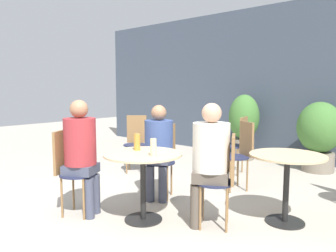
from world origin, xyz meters
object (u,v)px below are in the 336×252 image
Objects in this scene: bistro_chair_3 at (136,138)px; beer_glass_1 at (153,147)px; potted_plant_1 at (319,133)px; beer_glass_0 at (137,142)px; bistro_chair_0 at (224,173)px; seated_person_1 at (159,144)px; cafe_table_near at (143,167)px; potted_plant_0 at (244,123)px; seated_person_0 at (209,154)px; bistro_chair_5 at (241,149)px; bistro_chair_1 at (161,153)px; cafe_table_far at (287,170)px; bistro_chair_6 at (238,140)px; bistro_chair_2 at (69,164)px; seated_person_2 at (81,148)px.

beer_glass_1 is (1.77, -1.44, 0.25)m from bistro_chair_3.
beer_glass_0 is at bearing -105.61° from potted_plant_1.
bistro_chair_0 is 1.09m from seated_person_1.
cafe_table_near is 0.84m from bistro_chair_0.
potted_plant_0 is at bearing 179.03° from potted_plant_1.
cafe_table_near is at bearing -79.28° from potted_plant_0.
potted_plant_0 is (0.94, 2.00, 0.16)m from bistro_chair_3.
seated_person_0 is 0.56m from beer_glass_1.
beer_glass_0 is at bearing 154.94° from cafe_table_near.
bistro_chair_5 is at bearing 75.28° from beer_glass_0.
potted_plant_1 reaches higher than bistro_chair_1.
potted_plant_1 reaches higher than cafe_table_far.
cafe_table_near is 2.35m from bistro_chair_6.
cafe_table_far is 0.83m from seated_person_0.
bistro_chair_2 is 0.79m from beer_glass_0.
bistro_chair_3 reaches higher than beer_glass_1.
bistro_chair_2 reaches higher than cafe_table_far.
bistro_chair_2 and bistro_chair_3 have the same top height.
cafe_table_far is at bearing -83.90° from bistro_chair_2.
seated_person_2 is (-0.85, -1.98, 0.19)m from bistro_chair_5.
bistro_chair_0 is 2.53m from bistro_chair_3.
seated_person_0 reaches higher than potted_plant_1.
beer_glass_1 reaches higher than cafe_table_far.
bistro_chair_5 is 1.98m from potted_plant_0.
bistro_chair_0 is at bearing 28.78° from cafe_table_near.
bistro_chair_3 is (-2.75, 0.49, 0.01)m from cafe_table_far.
cafe_table_far is 2.17m from seated_person_2.
bistro_chair_2 reaches higher than beer_glass_1.
beer_glass_0 reaches higher than cafe_table_near.
cafe_table_far is 4.31× the size of beer_glass_1.
bistro_chair_1 is at bearing -113.68° from potted_plant_1.
bistro_chair_5 is at bearing -63.15° from potted_plant_0.
seated_person_0 reaches higher than bistro_chair_0.
bistro_chair_6 is 1.18m from potted_plant_0.
cafe_table_near is 0.87× the size of bistro_chair_2.
bistro_chair_5 is at bearing 19.92° from bistro_chair_6.
bistro_chair_6 is 0.74× the size of potted_plant_0.
bistro_chair_5 is 1.20m from seated_person_1.
seated_person_1 is at bearing -16.40° from bistro_chair_6.
bistro_chair_3 is at bearing -67.82° from bistro_chair_6.
seated_person_2 reaches higher than seated_person_0.
bistro_chair_6 is 2.28m from beer_glass_0.
cafe_table_near is at bearing 170.43° from beer_glass_1.
potted_plant_1 reaches higher than bistro_chair_3.
bistro_chair_6 is (0.23, 1.61, 0.00)m from bistro_chair_1.
beer_glass_0 is at bearing -98.87° from bistro_chair_0.
seated_person_1 is at bearing -134.97° from seated_person_0.
bistro_chair_1 is 0.74× the size of seated_person_2.
cafe_table_far is 0.61× the size of seated_person_0.
potted_plant_0 is (-0.89, 1.76, 0.16)m from bistro_chair_5.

